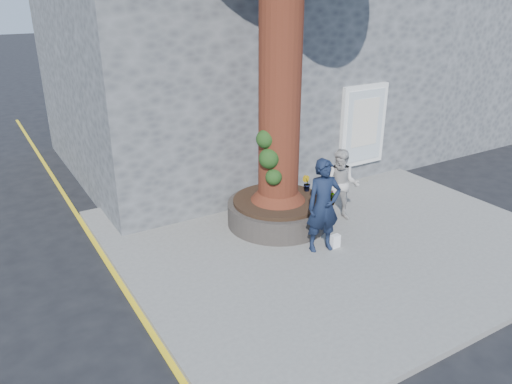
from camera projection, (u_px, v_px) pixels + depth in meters
ground at (300, 277)px, 9.65m from camera, size 120.00×120.00×0.00m
pavement at (328, 235)px, 11.13m from camera, size 9.00×8.00×0.12m
yellow_line at (129, 298)px, 8.98m from camera, size 0.10×30.00×0.01m
stone_shop at (233, 58)px, 15.32m from camera, size 10.30×8.30×6.30m
neighbour_shop at (415, 48)px, 19.20m from camera, size 6.00×8.00×6.00m
planter at (278, 211)px, 11.45m from camera, size 2.30×2.30×0.60m
man at (324, 206)px, 10.06m from camera, size 0.81×0.63×1.97m
woman at (342, 185)px, 11.49m from camera, size 1.02×1.04×1.68m
shopping_bag at (335, 241)px, 10.44m from camera, size 0.20×0.13×0.28m
plant_a at (324, 198)px, 10.89m from camera, size 0.26×0.25×0.41m
plant_b at (306, 183)px, 11.73m from camera, size 0.25×0.26×0.37m
plant_c at (331, 197)px, 11.00m from camera, size 0.28×0.28×0.36m
plant_d at (331, 198)px, 11.00m from camera, size 0.35×0.37×0.33m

